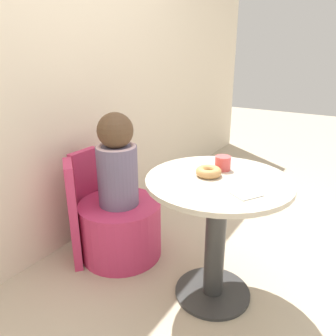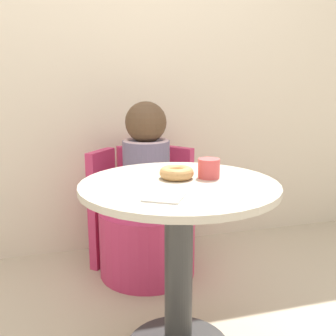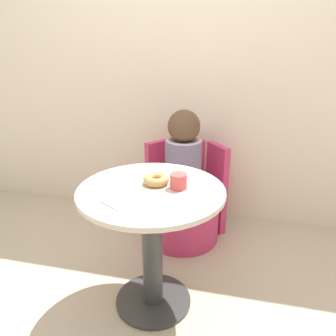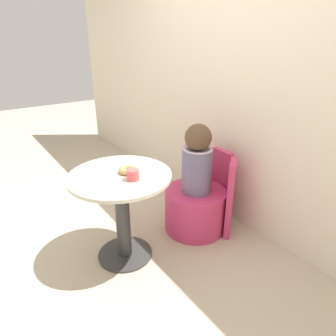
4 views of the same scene
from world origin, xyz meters
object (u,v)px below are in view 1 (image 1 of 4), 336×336
(tub_chair, at_px, (121,229))
(cup, at_px, (223,163))
(round_table, at_px, (217,216))
(donut, at_px, (209,172))
(child_figure, at_px, (117,162))

(tub_chair, bearing_deg, cup, -81.52)
(cup, bearing_deg, round_table, -164.60)
(tub_chair, relative_size, donut, 4.05)
(child_figure, distance_m, donut, 0.62)
(tub_chair, bearing_deg, round_table, -92.74)
(child_figure, bearing_deg, donut, -92.16)
(round_table, relative_size, child_figure, 1.25)
(round_table, bearing_deg, donut, 81.41)
(tub_chair, height_order, donut, donut)
(round_table, xyz_separation_m, cup, (0.13, 0.04, 0.25))
(child_figure, relative_size, donut, 4.48)
(tub_chair, xyz_separation_m, child_figure, (0.00, 0.00, 0.47))
(donut, bearing_deg, tub_chair, 87.84)
(round_table, height_order, donut, donut)
(round_table, bearing_deg, tub_chair, 87.26)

